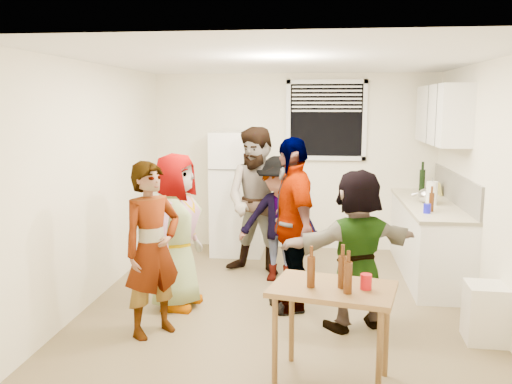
# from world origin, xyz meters

# --- Properties ---
(room) EXTENTS (4.00, 4.50, 2.50)m
(room) POSITION_xyz_m (0.00, 0.00, 0.00)
(room) COLOR white
(room) RESTS_ON ground
(window) EXTENTS (1.12, 0.10, 1.06)m
(window) POSITION_xyz_m (0.45, 2.21, 1.85)
(window) COLOR white
(window) RESTS_ON room
(refrigerator) EXTENTS (0.70, 0.70, 1.70)m
(refrigerator) POSITION_xyz_m (-0.75, 1.88, 0.85)
(refrigerator) COLOR white
(refrigerator) RESTS_ON ground
(counter_lower) EXTENTS (0.60, 2.20, 0.86)m
(counter_lower) POSITION_xyz_m (1.70, 1.15, 0.43)
(counter_lower) COLOR white
(counter_lower) RESTS_ON ground
(countertop) EXTENTS (0.64, 2.22, 0.04)m
(countertop) POSITION_xyz_m (1.70, 1.15, 0.88)
(countertop) COLOR beige
(countertop) RESTS_ON counter_lower
(backsplash) EXTENTS (0.03, 2.20, 0.36)m
(backsplash) POSITION_xyz_m (1.99, 1.15, 1.08)
(backsplash) COLOR #B2ADA2
(backsplash) RESTS_ON countertop
(upper_cabinets) EXTENTS (0.34, 1.60, 0.70)m
(upper_cabinets) POSITION_xyz_m (1.83, 1.35, 1.95)
(upper_cabinets) COLOR white
(upper_cabinets) RESTS_ON room
(kettle) EXTENTS (0.30, 0.28, 0.20)m
(kettle) POSITION_xyz_m (1.65, 1.12, 0.90)
(kettle) COLOR silver
(kettle) RESTS_ON countertop
(paper_towel) EXTENTS (0.13, 0.13, 0.28)m
(paper_towel) POSITION_xyz_m (1.68, 0.98, 0.90)
(paper_towel) COLOR white
(paper_towel) RESTS_ON countertop
(wine_bottle) EXTENTS (0.08, 0.08, 0.30)m
(wine_bottle) POSITION_xyz_m (1.75, 1.98, 0.90)
(wine_bottle) COLOR black
(wine_bottle) RESTS_ON countertop
(beer_bottle_counter) EXTENTS (0.05, 0.05, 0.21)m
(beer_bottle_counter) POSITION_xyz_m (1.60, 0.58, 0.90)
(beer_bottle_counter) COLOR #47230C
(beer_bottle_counter) RESTS_ON countertop
(blue_cup) EXTENTS (0.08, 0.08, 0.11)m
(blue_cup) POSITION_xyz_m (1.53, 0.47, 0.90)
(blue_cup) COLOR #1110C8
(blue_cup) RESTS_ON countertop
(picture_frame) EXTENTS (0.02, 0.20, 0.17)m
(picture_frame) POSITION_xyz_m (1.92, 1.72, 0.98)
(picture_frame) COLOR #BAB04D
(picture_frame) RESTS_ON countertop
(trash_bin) EXTENTS (0.37, 0.37, 0.52)m
(trash_bin) POSITION_xyz_m (1.84, -0.75, 0.25)
(trash_bin) COLOR white
(trash_bin) RESTS_ON ground
(serving_table) EXTENTS (1.00, 0.77, 0.75)m
(serving_table) POSITION_xyz_m (0.47, -1.62, 0.00)
(serving_table) COLOR brown
(serving_table) RESTS_ON ground
(beer_bottle_table) EXTENTS (0.06, 0.06, 0.24)m
(beer_bottle_table) POSITION_xyz_m (0.54, -1.64, 0.75)
(beer_bottle_table) COLOR #47230C
(beer_bottle_table) RESTS_ON serving_table
(red_cup) EXTENTS (0.08, 0.08, 0.11)m
(red_cup) POSITION_xyz_m (0.71, -1.65, 0.75)
(red_cup) COLOR red
(red_cup) RESTS_ON serving_table
(guest_grey) EXTENTS (1.70, 1.04, 0.51)m
(guest_grey) POSITION_xyz_m (-1.08, -0.23, 0.00)
(guest_grey) COLOR #969696
(guest_grey) RESTS_ON ground
(guest_stripe) EXTENTS (1.59, 1.45, 0.38)m
(guest_stripe) POSITION_xyz_m (-1.11, -0.92, 0.00)
(guest_stripe) COLOR #141933
(guest_stripe) RESTS_ON ground
(guest_back_left) EXTENTS (1.31, 1.97, 0.68)m
(guest_back_left) POSITION_xyz_m (-0.36, 0.96, 0.00)
(guest_back_left) COLOR brown
(guest_back_left) RESTS_ON ground
(guest_back_right) EXTENTS (1.13, 1.59, 0.55)m
(guest_back_right) POSITION_xyz_m (-0.09, 0.72, 0.00)
(guest_back_right) COLOR #3C3C41
(guest_back_right) RESTS_ON ground
(guest_black) EXTENTS (1.99, 1.52, 0.43)m
(guest_black) POSITION_xyz_m (0.10, -0.15, 0.00)
(guest_black) COLOR black
(guest_black) RESTS_ON ground
(guest_orange) EXTENTS (1.91, 1.96, 0.44)m
(guest_orange) POSITION_xyz_m (0.72, -0.57, 0.00)
(guest_orange) COLOR #BA683C
(guest_orange) RESTS_ON ground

